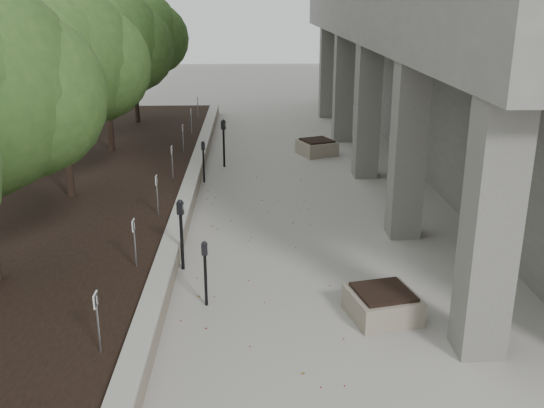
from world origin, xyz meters
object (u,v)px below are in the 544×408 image
object	(u,v)px
crabapple_tree_4	(105,68)
parking_meter_2	(205,274)
crabapple_tree_3	(60,91)
planter_front	(382,304)
crabapple_tree_5	(133,54)
planter_back	(317,147)
parking_meter_3	(182,235)
parking_meter_4	(224,143)
parking_meter_5	(204,162)

from	to	relation	value
crabapple_tree_4	parking_meter_2	size ratio (longest dim) A/B	4.34
crabapple_tree_3	planter_front	distance (m)	9.53
crabapple_tree_4	planter_front	size ratio (longest dim) A/B	4.96
crabapple_tree_5	planter_back	xyz separation A→B (m)	(7.00, -4.20, -2.85)
parking_meter_3	crabapple_tree_3	bearing A→B (deg)	143.39
parking_meter_3	parking_meter_4	distance (m)	8.03
crabapple_tree_4	crabapple_tree_5	world-z (taller)	same
parking_meter_2	parking_meter_4	distance (m)	9.60
parking_meter_2	parking_meter_4	bearing A→B (deg)	91.77
crabapple_tree_4	parking_meter_3	xyz separation A→B (m)	(3.25, -8.76, -2.37)
crabapple_tree_3	crabapple_tree_5	distance (m)	10.00
parking_meter_2	planter_front	world-z (taller)	parking_meter_2
crabapple_tree_4	parking_meter_4	size ratio (longest dim) A/B	3.46
parking_meter_2	parking_meter_3	bearing A→B (deg)	111.73
crabapple_tree_4	planter_front	xyz separation A→B (m)	(6.93, -10.89, -2.86)
planter_front	parking_meter_4	bearing A→B (deg)	107.21
crabapple_tree_4	parking_meter_3	size ratio (longest dim) A/B	3.60
crabapple_tree_5	parking_meter_2	bearing A→B (deg)	-75.97
parking_meter_4	crabapple_tree_4	bearing A→B (deg)	-171.58
parking_meter_5	crabapple_tree_5	bearing A→B (deg)	105.83
parking_meter_3	parking_meter_5	bearing A→B (deg)	102.59
crabapple_tree_3	parking_meter_2	size ratio (longest dim) A/B	4.34
crabapple_tree_4	parking_meter_5	xyz separation A→B (m)	(3.25, -2.52, -2.49)
parking_meter_3	parking_meter_2	bearing A→B (deg)	-57.17
crabapple_tree_5	parking_meter_4	distance (m)	7.27
crabapple_tree_3	parking_meter_3	world-z (taller)	crabapple_tree_3
crabapple_tree_4	parking_meter_2	bearing A→B (deg)	-69.67
parking_meter_5	parking_meter_2	bearing A→B (deg)	-93.27
planter_back	planter_front	bearing A→B (deg)	-90.34
crabapple_tree_4	planter_front	bearing A→B (deg)	-57.53
parking_meter_2	planter_back	size ratio (longest dim) A/B	1.08
parking_meter_3	planter_back	size ratio (longest dim) A/B	1.30
parking_meter_3	planter_back	bearing A→B (deg)	81.18
parking_meter_5	planter_front	bearing A→B (deg)	-73.80
crabapple_tree_3	parking_meter_4	bearing A→B (deg)	48.31
parking_meter_4	parking_meter_5	size ratio (longest dim) A/B	1.24
planter_front	planter_back	size ratio (longest dim) A/B	0.95
parking_meter_4	planter_back	xyz separation A→B (m)	(3.21, 1.54, -0.52)
crabapple_tree_4	parking_meter_5	distance (m)	4.81
parking_meter_2	parking_meter_4	world-z (taller)	parking_meter_4
crabapple_tree_3	parking_meter_2	distance (m)	7.04
crabapple_tree_4	planter_back	bearing A→B (deg)	6.49
crabapple_tree_4	planter_back	distance (m)	7.60
crabapple_tree_3	crabapple_tree_4	distance (m)	5.00
crabapple_tree_3	crabapple_tree_5	size ratio (longest dim) A/B	1.00
parking_meter_3	parking_meter_4	world-z (taller)	parking_meter_4
parking_meter_3	planter_front	distance (m)	4.28
crabapple_tree_5	parking_meter_5	bearing A→B (deg)	-66.64
parking_meter_4	crabapple_tree_3	bearing A→B (deg)	-112.10
crabapple_tree_5	parking_meter_5	distance (m)	8.56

